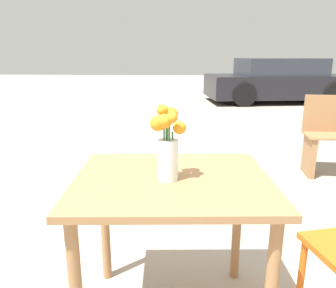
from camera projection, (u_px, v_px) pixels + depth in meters
The scene contains 3 objects.
table_front at pixel (172, 202), 1.48m from camera, with size 0.91×0.77×0.74m.
flower_vase at pixel (168, 148), 1.40m from camera, with size 0.15×0.13×0.33m.
parked_car at pixel (278, 81), 9.00m from camera, with size 4.00×2.17×1.18m.
Camera 1 is at (0.05, -1.36, 1.27)m, focal length 35.00 mm.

